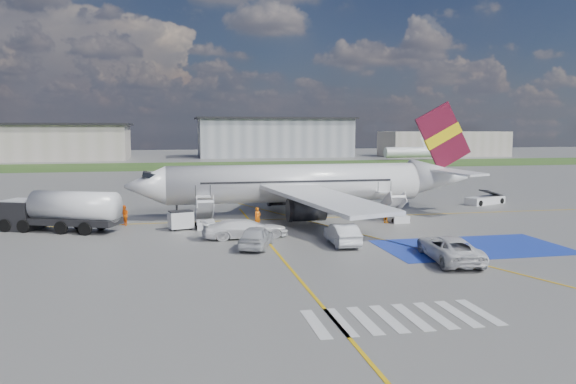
{
  "coord_description": "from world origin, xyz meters",
  "views": [
    {
      "loc": [
        -12.34,
        -42.37,
        9.03
      ],
      "look_at": [
        -2.48,
        5.32,
        3.5
      ],
      "focal_mm": 35.0,
      "sensor_mm": 36.0,
      "label": 1
    }
  ],
  "objects_px": {
    "van_white_a": "(449,244)",
    "van_white_b": "(245,225)",
    "fuel_tanker": "(62,214)",
    "car_silver_a": "(256,237)",
    "car_silver_b": "(342,234)",
    "gpu_cart": "(181,221)",
    "belt_loader": "(485,200)",
    "airliner": "(309,183)"
  },
  "relations": [
    {
      "from": "van_white_a",
      "to": "van_white_b",
      "type": "distance_m",
      "value": 16.58
    },
    {
      "from": "van_white_b",
      "to": "fuel_tanker",
      "type": "bearing_deg",
      "value": 62.59
    },
    {
      "from": "car_silver_a",
      "to": "car_silver_b",
      "type": "distance_m",
      "value": 6.73
    },
    {
      "from": "gpu_cart",
      "to": "van_white_b",
      "type": "xyz_separation_m",
      "value": [
        5.17,
        -4.93,
        0.27
      ]
    },
    {
      "from": "gpu_cart",
      "to": "van_white_a",
      "type": "height_order",
      "value": "van_white_a"
    },
    {
      "from": "belt_loader",
      "to": "van_white_b",
      "type": "xyz_separation_m",
      "value": [
        -30.93,
        -15.01,
        0.62
      ]
    },
    {
      "from": "belt_loader",
      "to": "van_white_a",
      "type": "bearing_deg",
      "value": -148.02
    },
    {
      "from": "car_silver_a",
      "to": "car_silver_b",
      "type": "bearing_deg",
      "value": -162.26
    },
    {
      "from": "airliner",
      "to": "belt_loader",
      "type": "relative_size",
      "value": 6.16
    },
    {
      "from": "gpu_cart",
      "to": "car_silver_b",
      "type": "xyz_separation_m",
      "value": [
        12.21,
        -9.21,
        0.07
      ]
    },
    {
      "from": "car_silver_b",
      "to": "belt_loader",
      "type": "bearing_deg",
      "value": -139.35
    },
    {
      "from": "airliner",
      "to": "belt_loader",
      "type": "distance_m",
      "value": 23.45
    },
    {
      "from": "fuel_tanker",
      "to": "car_silver_b",
      "type": "height_order",
      "value": "fuel_tanker"
    },
    {
      "from": "gpu_cart",
      "to": "van_white_b",
      "type": "relative_size",
      "value": 0.44
    },
    {
      "from": "gpu_cart",
      "to": "belt_loader",
      "type": "height_order",
      "value": "belt_loader"
    },
    {
      "from": "belt_loader",
      "to": "airliner",
      "type": "bearing_deg",
      "value": 167.71
    },
    {
      "from": "gpu_cart",
      "to": "belt_loader",
      "type": "relative_size",
      "value": 0.39
    },
    {
      "from": "car_silver_b",
      "to": "van_white_a",
      "type": "height_order",
      "value": "van_white_a"
    },
    {
      "from": "belt_loader",
      "to": "car_silver_a",
      "type": "distance_m",
      "value": 36.06
    },
    {
      "from": "car_silver_a",
      "to": "belt_loader",
      "type": "bearing_deg",
      "value": -128.33
    },
    {
      "from": "car_silver_a",
      "to": "van_white_b",
      "type": "distance_m",
      "value": 4.06
    },
    {
      "from": "fuel_tanker",
      "to": "gpu_cart",
      "type": "distance_m",
      "value": 10.37
    },
    {
      "from": "car_silver_b",
      "to": "van_white_a",
      "type": "relative_size",
      "value": 0.86
    },
    {
      "from": "airliner",
      "to": "fuel_tanker",
      "type": "distance_m",
      "value": 23.98
    },
    {
      "from": "gpu_cart",
      "to": "van_white_a",
      "type": "distance_m",
      "value": 23.71
    },
    {
      "from": "airliner",
      "to": "car_silver_a",
      "type": "xyz_separation_m",
      "value": [
        -7.73,
        -14.88,
        -2.53
      ]
    },
    {
      "from": "car_silver_b",
      "to": "fuel_tanker",
      "type": "bearing_deg",
      "value": -23.42
    },
    {
      "from": "van_white_b",
      "to": "airliner",
      "type": "bearing_deg",
      "value": -41.91
    },
    {
      "from": "airliner",
      "to": "gpu_cart",
      "type": "height_order",
      "value": "airliner"
    },
    {
      "from": "airliner",
      "to": "gpu_cart",
      "type": "xyz_separation_m",
      "value": [
        -13.21,
        -5.9,
        -2.61
      ]
    },
    {
      "from": "fuel_tanker",
      "to": "car_silver_b",
      "type": "relative_size",
      "value": 2.08
    },
    {
      "from": "fuel_tanker",
      "to": "car_silver_a",
      "type": "distance_m",
      "value": 18.83
    },
    {
      "from": "gpu_cart",
      "to": "car_silver_a",
      "type": "bearing_deg",
      "value": -75.33
    },
    {
      "from": "van_white_b",
      "to": "car_silver_a",
      "type": "bearing_deg",
      "value": 179.16
    },
    {
      "from": "belt_loader",
      "to": "gpu_cart",
      "type": "bearing_deg",
      "value": 172.96
    },
    {
      "from": "gpu_cart",
      "to": "van_white_a",
      "type": "relative_size",
      "value": 0.39
    },
    {
      "from": "airliner",
      "to": "car_silver_a",
      "type": "distance_m",
      "value": 16.95
    },
    {
      "from": "belt_loader",
      "to": "van_white_b",
      "type": "distance_m",
      "value": 34.39
    },
    {
      "from": "fuel_tanker",
      "to": "belt_loader",
      "type": "relative_size",
      "value": 1.79
    },
    {
      "from": "belt_loader",
      "to": "van_white_b",
      "type": "height_order",
      "value": "van_white_b"
    },
    {
      "from": "van_white_a",
      "to": "van_white_b",
      "type": "xyz_separation_m",
      "value": [
        -12.76,
        10.58,
        -0.08
      ]
    },
    {
      "from": "belt_loader",
      "to": "car_silver_a",
      "type": "bearing_deg",
      "value": -170.74
    }
  ]
}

